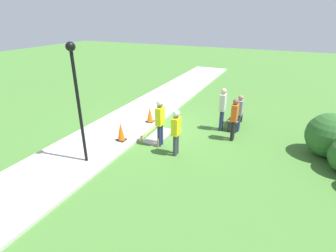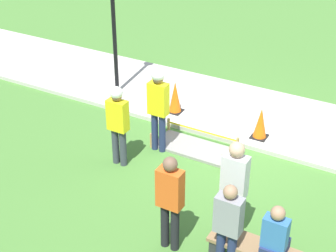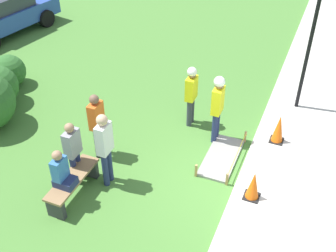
{
  "view_description": "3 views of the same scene",
  "coord_description": "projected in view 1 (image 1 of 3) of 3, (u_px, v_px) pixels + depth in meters",
  "views": [
    {
      "loc": [
        9.57,
        4.95,
        4.71
      ],
      "look_at": [
        1.28,
        1.17,
        0.77
      ],
      "focal_mm": 28.0,
      "sensor_mm": 36.0,
      "label": 1
    },
    {
      "loc": [
        -3.19,
        8.81,
        5.86
      ],
      "look_at": [
        0.87,
        1.63,
        1.09
      ],
      "focal_mm": 55.0,
      "sensor_mm": 36.0,
      "label": 2
    },
    {
      "loc": [
        -6.79,
        -1.2,
        6.79
      ],
      "look_at": [
        0.57,
        1.86,
        0.8
      ],
      "focal_mm": 45.0,
      "sensor_mm": 36.0,
      "label": 3
    }
  ],
  "objects": [
    {
      "name": "traffic_cone_far_patch",
      "position": [
        121.0,
        131.0,
        10.16
      ],
      "size": [
        0.34,
        0.34,
        0.77
      ],
      "color": "black",
      "rests_on": "sidewalk"
    },
    {
      "name": "bystander_in_white_shirt",
      "position": [
        240.0,
        111.0,
        11.03
      ],
      "size": [
        0.4,
        0.22,
        1.59
      ],
      "color": "navy",
      "rests_on": "ground_plane"
    },
    {
      "name": "worker_assistant",
      "position": [
        176.0,
        129.0,
        9.07
      ],
      "size": [
        0.4,
        0.25,
        1.71
      ],
      "color": "#383D47",
      "rests_on": "ground_plane"
    },
    {
      "name": "sidewalk",
      "position": [
        130.0,
        121.0,
        12.25
      ],
      "size": [
        28.0,
        2.77,
        0.1
      ],
      "color": "#BCB7AD",
      "rests_on": "ground_plane"
    },
    {
      "name": "wet_concrete_patch",
      "position": [
        159.0,
        136.0,
        10.81
      ],
      "size": [
        1.7,
        0.79,
        0.34
      ],
      "color": "gray",
      "rests_on": "ground_plane"
    },
    {
      "name": "lamppost_near",
      "position": [
        76.0,
        88.0,
        7.89
      ],
      "size": [
        0.28,
        0.28,
        3.87
      ],
      "color": "black",
      "rests_on": "sidewalk"
    },
    {
      "name": "ground_plane",
      "position": [
        156.0,
        127.0,
        11.74
      ],
      "size": [
        60.0,
        60.0,
        0.0
      ],
      "primitive_type": "plane",
      "color": "#477A33"
    },
    {
      "name": "traffic_cone_near_patch",
      "position": [
        150.0,
        115.0,
        11.92
      ],
      "size": [
        0.34,
        0.34,
        0.7
      ],
      "color": "black",
      "rests_on": "sidewalk"
    },
    {
      "name": "park_bench",
      "position": [
        236.0,
        119.0,
        11.69
      ],
      "size": [
        1.53,
        0.44,
        0.51
      ],
      "color": "#2D2D33",
      "rests_on": "ground_plane"
    },
    {
      "name": "shrub_rounded_far",
      "position": [
        329.0,
        135.0,
        9.11
      ],
      "size": [
        1.57,
        1.57,
        1.57
      ],
      "color": "#2D6028",
      "rests_on": "ground_plane"
    },
    {
      "name": "bystander_in_orange_shirt",
      "position": [
        234.0,
        117.0,
        10.19
      ],
      "size": [
        0.4,
        0.23,
        1.72
      ],
      "color": "black",
      "rests_on": "ground_plane"
    },
    {
      "name": "worker_supervisor",
      "position": [
        160.0,
        118.0,
        9.7
      ],
      "size": [
        0.4,
        0.27,
        1.86
      ],
      "color": "navy",
      "rests_on": "ground_plane"
    },
    {
      "name": "bystander_in_gray_shirt",
      "position": [
        223.0,
        107.0,
        11.05
      ],
      "size": [
        0.4,
        0.24,
        1.86
      ],
      "color": "navy",
      "rests_on": "ground_plane"
    },
    {
      "name": "person_seated_on_bench",
      "position": [
        239.0,
        107.0,
        11.66
      ],
      "size": [
        0.36,
        0.44,
        0.89
      ],
      "color": "navy",
      "rests_on": "park_bench"
    }
  ]
}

